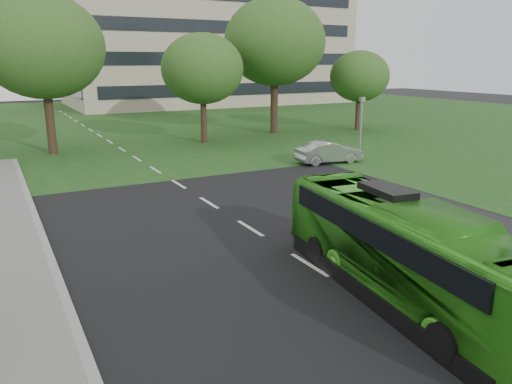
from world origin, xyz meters
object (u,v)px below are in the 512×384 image
tree_park_c (202,69)px  camera_pole (361,118)px  tree_park_e (359,76)px  office_building (206,17)px  sedan (329,152)px  bus (405,250)px  tree_park_b (42,47)px  tree_park_d (275,42)px

tree_park_c → camera_pole: bearing=-53.0°
tree_park_e → camera_pole: 13.05m
office_building → camera_pole: office_building is taller
tree_park_c → sedan: (3.73, -11.22, -4.94)m
tree_park_c → tree_park_e: 15.41m
bus → sedan: bus is taller
bus → camera_pole: camera_pole is taller
tree_park_b → tree_park_c: bearing=-2.5°
tree_park_b → tree_park_d: size_ratio=0.92×
tree_park_e → sedan: bearing=-135.5°
tree_park_b → bus: 28.70m
tree_park_b → sedan: tree_park_b is taller
tree_park_b → camera_pole: tree_park_b is taller
tree_park_d → sedan: 15.59m
tree_park_b → bus: tree_park_b is taller
office_building → tree_park_c: size_ratio=4.84×
tree_park_b → tree_park_e: bearing=-0.5°
tree_park_e → camera_pole: bearing=-128.5°
tree_park_b → tree_park_c: size_ratio=1.27×
bus → camera_pole: bearing=60.6°
tree_park_c → tree_park_e: (15.39, 0.24, -0.76)m
office_building → bus: (-20.96, -62.90, -11.17)m
tree_park_d → camera_pole: bearing=-90.8°
tree_park_d → tree_park_e: 8.56m
sedan → bus: bearing=156.8°
office_building → sedan: 49.91m
tree_park_b → sedan: (14.78, -11.70, -6.41)m
camera_pole → bus: bearing=-133.6°
bus → tree_park_c: bearing=85.9°
tree_park_b → camera_pole: bearing=-29.1°
office_building → tree_park_b: bearing=-126.9°
tree_park_e → tree_park_b: bearing=179.5°
tree_park_e → bus: (-20.87, -27.31, -3.54)m
camera_pole → tree_park_c: bearing=120.1°
sedan → office_building: bearing=-7.0°
tree_park_b → tree_park_d: (18.61, 1.65, 0.67)m
office_building → sedan: (-11.75, -47.05, -11.81)m
tree_park_d → sedan: size_ratio=2.75×
bus → sedan: 18.35m
office_building → bus: size_ratio=4.21×
office_building → tree_park_e: (-0.09, -35.59, -7.64)m
tree_park_d → camera_pole: 13.05m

